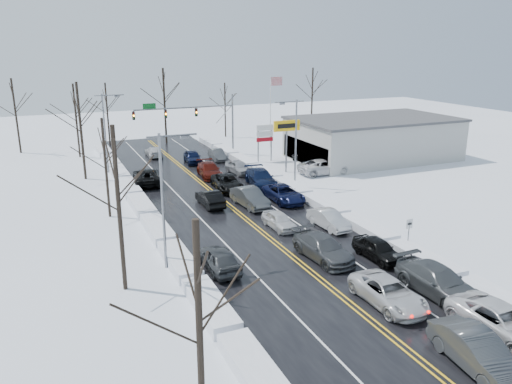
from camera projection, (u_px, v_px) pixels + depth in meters
name	position (u px, v px, depth m)	size (l,w,h in m)	color
ground	(259.00, 230.00, 39.94)	(160.00, 160.00, 0.00)	silver
road_surface	(249.00, 222.00, 41.70)	(14.00, 84.00, 0.01)	black
snow_bank_left	(159.00, 235.00, 38.80)	(1.62, 72.00, 0.71)	silver
snow_bank_right	(327.00, 210.00, 44.60)	(1.62, 72.00, 0.71)	silver
traffic_signal_mast	(196.00, 115.00, 64.32)	(13.28, 0.39, 8.00)	slate
tires_plus_sign	(287.00, 129.00, 56.60)	(3.20, 0.34, 6.00)	slate
used_vehicles_sign	(265.00, 135.00, 62.35)	(2.20, 0.22, 4.65)	slate
speed_limit_sign	(409.00, 229.00, 35.57)	(0.55, 0.09, 2.35)	slate
flagpole	(272.00, 106.00, 70.43)	(1.87, 1.20, 10.00)	silver
dealership_building	(373.00, 138.00, 64.17)	(20.40, 12.40, 5.30)	#A1A19D
streetlight_ne	(294.00, 136.00, 50.39)	(3.20, 0.25, 9.00)	slate
streetlight_sw	(165.00, 191.00, 31.75)	(3.20, 0.25, 9.00)	slate
streetlight_nw	(106.00, 127.00, 56.37)	(3.20, 0.25, 9.00)	slate
tree_left_a	(198.00, 297.00, 16.36)	(3.60, 3.60, 9.00)	#2D231C
tree_left_b	(116.00, 178.00, 28.29)	(4.00, 4.00, 10.00)	#2D231C
tree_left_c	(104.00, 149.00, 41.28)	(3.40, 3.40, 8.50)	#2D231C
tree_left_d	(79.00, 112.00, 52.93)	(4.20, 4.20, 10.50)	#2D231C
tree_left_e	(75.00, 106.00, 63.83)	(3.80, 3.80, 9.50)	#2D231C
tree_far_a	(14.00, 101.00, 66.26)	(4.00, 4.00, 10.00)	#2D231C
tree_far_b	(106.00, 102.00, 71.92)	(3.60, 3.60, 9.00)	#2D231C
tree_far_c	(164.00, 91.00, 72.82)	(4.40, 4.40, 11.00)	#2D231C
tree_far_d	(225.00, 99.00, 78.45)	(3.40, 3.40, 8.50)	#2D231C
tree_far_e	(312.00, 87.00, 84.60)	(4.20, 4.20, 10.50)	#2D231C
queued_car_1	(475.00, 368.00, 22.89)	(1.79, 5.14, 1.69)	#3B3E40
queued_car_2	(388.00, 304.00, 28.49)	(2.42, 5.25, 1.46)	silver
queued_car_3	(323.00, 259.00, 34.53)	(2.24, 5.51, 1.60)	#404245
queued_car_4	(279.00, 228.00, 40.23)	(1.58, 3.93, 1.34)	silver
queued_car_5	(250.00, 206.00, 45.71)	(1.78, 5.11, 1.68)	#3D4042
queued_car_6	(227.00, 190.00, 50.89)	(2.54, 5.51, 1.53)	black
queued_car_7	(209.00, 177.00, 55.91)	(2.18, 5.37, 1.56)	#440E09
queued_car_8	(193.00, 163.00, 62.34)	(1.84, 4.56, 1.55)	black
queued_car_10	(500.00, 336.00, 25.40)	(2.66, 5.77, 1.60)	silver
queued_car_11	(437.00, 294.00, 29.63)	(2.38, 5.84, 1.70)	#44474A
queued_car_12	(377.00, 259.00, 34.47)	(1.73, 4.30, 1.46)	black
queued_car_13	(328.00, 228.00, 40.36)	(1.52, 4.36, 1.44)	silver
queued_car_14	(283.00, 201.00, 47.15)	(2.51, 5.44, 1.51)	black
queued_car_15	(261.00, 186.00, 52.26)	(2.39, 5.87, 1.70)	black
queued_car_16	(239.00, 174.00, 57.27)	(1.79, 4.46, 1.52)	gray
queued_car_17	(217.00, 160.00, 63.95)	(1.48, 4.24, 1.40)	#3F4144
oncoming_car_0	(210.00, 206.00, 45.81)	(1.57, 4.51, 1.49)	black
oncoming_car_1	(147.00, 184.00, 53.01)	(2.74, 5.93, 1.65)	black
oncoming_car_2	(154.00, 157.00, 65.89)	(1.85, 4.56, 1.32)	silver
oncoming_car_3	(219.00, 269.00, 32.86)	(1.88, 4.67, 1.59)	#383A3D
parked_car_0	(324.00, 174.00, 57.14)	(2.81, 6.09, 1.69)	silver
parked_car_1	(327.00, 164.00, 61.74)	(2.29, 5.62, 1.63)	black
parked_car_2	(296.00, 159.00, 64.72)	(1.78, 4.42, 1.51)	black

